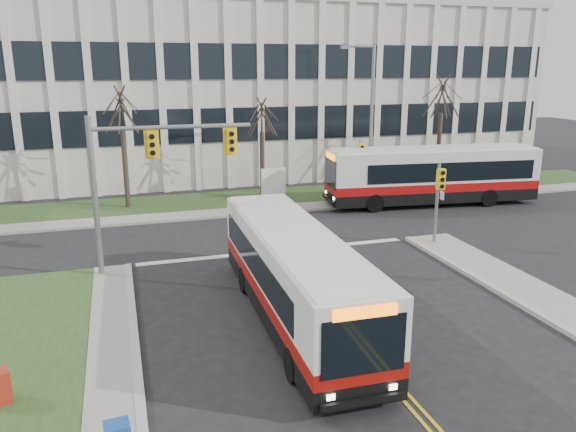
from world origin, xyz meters
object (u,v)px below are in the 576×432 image
at_px(bus_main, 295,278).
at_px(bus_cross, 432,177).
at_px(streetlight, 369,114).
at_px(directory_sign, 273,182).

height_order(bus_main, bus_cross, bus_cross).
distance_m(streetlight, bus_main, 17.91).
xyz_separation_m(bus_main, bus_cross, (12.47, 12.63, 0.19)).
distance_m(bus_main, bus_cross, 17.75).
height_order(streetlight, directory_sign, streetlight).
xyz_separation_m(streetlight, directory_sign, (-5.53, 1.30, -4.02)).
xyz_separation_m(streetlight, bus_cross, (3.14, -2.20, -3.56)).
bearing_deg(directory_sign, streetlight, -13.23).
bearing_deg(streetlight, bus_main, -122.17).
distance_m(directory_sign, bus_cross, 9.36).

